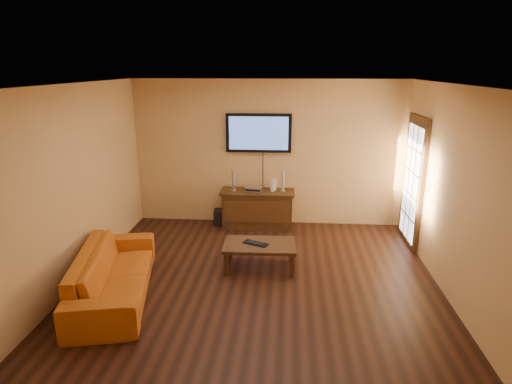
# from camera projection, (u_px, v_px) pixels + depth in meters

# --- Properties ---
(ground_plane) EXTENTS (5.00, 5.00, 0.00)m
(ground_plane) POSITION_uv_depth(u_px,v_px,m) (257.00, 284.00, 5.95)
(ground_plane) COLOR black
(ground_plane) RESTS_ON ground
(room_walls) EXTENTS (5.00, 5.00, 5.00)m
(room_walls) POSITION_uv_depth(u_px,v_px,m) (261.00, 156.00, 6.07)
(room_walls) COLOR tan
(room_walls) RESTS_ON ground
(french_door) EXTENTS (0.07, 1.02, 2.22)m
(french_door) POSITION_uv_depth(u_px,v_px,m) (413.00, 183.00, 7.09)
(french_door) COLOR #341D0B
(french_door) RESTS_ON ground
(media_console) EXTENTS (1.36, 0.52, 0.69)m
(media_console) POSITION_uv_depth(u_px,v_px,m) (258.00, 209.00, 8.00)
(media_console) COLOR #341D0B
(media_console) RESTS_ON ground
(television) EXTENTS (1.20, 0.08, 0.71)m
(television) POSITION_uv_depth(u_px,v_px,m) (259.00, 133.00, 7.82)
(television) COLOR black
(television) RESTS_ON ground
(coffee_table) EXTENTS (1.08, 0.66, 0.40)m
(coffee_table) POSITION_uv_depth(u_px,v_px,m) (260.00, 247.00, 6.32)
(coffee_table) COLOR #341D0B
(coffee_table) RESTS_ON ground
(sofa) EXTENTS (1.09, 2.26, 0.85)m
(sofa) POSITION_uv_depth(u_px,v_px,m) (113.00, 266.00, 5.55)
(sofa) COLOR #BC5B14
(sofa) RESTS_ON ground
(speaker_left) EXTENTS (0.10, 0.10, 0.37)m
(speaker_left) POSITION_uv_depth(u_px,v_px,m) (233.00, 182.00, 7.90)
(speaker_left) COLOR silver
(speaker_left) RESTS_ON media_console
(speaker_right) EXTENTS (0.11, 0.11, 0.39)m
(speaker_right) POSITION_uv_depth(u_px,v_px,m) (283.00, 182.00, 7.86)
(speaker_right) COLOR silver
(speaker_right) RESTS_ON media_console
(av_receiver) EXTENTS (0.36, 0.28, 0.07)m
(av_receiver) POSITION_uv_depth(u_px,v_px,m) (254.00, 189.00, 7.91)
(av_receiver) COLOR silver
(av_receiver) RESTS_ON media_console
(game_console) EXTENTS (0.10, 0.18, 0.24)m
(game_console) POSITION_uv_depth(u_px,v_px,m) (274.00, 184.00, 7.89)
(game_console) COLOR white
(game_console) RESTS_ON media_console
(subwoofer) EXTENTS (0.30, 0.30, 0.28)m
(subwoofer) POSITION_uv_depth(u_px,v_px,m) (221.00, 217.00, 8.18)
(subwoofer) COLOR black
(subwoofer) RESTS_ON ground
(bottle) EXTENTS (0.07, 0.07, 0.19)m
(bottle) POSITION_uv_depth(u_px,v_px,m) (227.00, 225.00, 7.90)
(bottle) COLOR white
(bottle) RESTS_ON ground
(keyboard) EXTENTS (0.40, 0.28, 0.02)m
(keyboard) POSITION_uv_depth(u_px,v_px,m) (256.00, 243.00, 6.29)
(keyboard) COLOR black
(keyboard) RESTS_ON coffee_table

